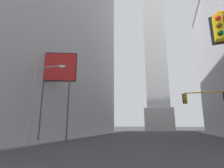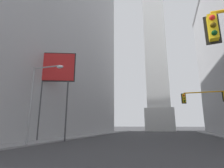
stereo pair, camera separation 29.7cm
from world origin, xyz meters
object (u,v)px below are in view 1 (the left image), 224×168
traffic_light_mid_right (213,102)px  obelisk (154,29)px  billboard_sign (57,70)px  street_lamp (39,94)px

traffic_light_mid_right → obelisk: bearing=103.1°
obelisk → traffic_light_mid_right: size_ratio=12.30×
obelisk → billboard_sign: 48.61m
billboard_sign → traffic_light_mid_right: bearing=20.5°
obelisk → street_lamp: bearing=-101.5°
traffic_light_mid_right → billboard_sign: (-17.90, -6.70, 3.78)m
traffic_light_mid_right → billboard_sign: 19.48m
obelisk → billboard_sign: obelisk is taller
traffic_light_mid_right → billboard_sign: bearing=-159.5°
street_lamp → traffic_light_mid_right: bearing=33.8°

